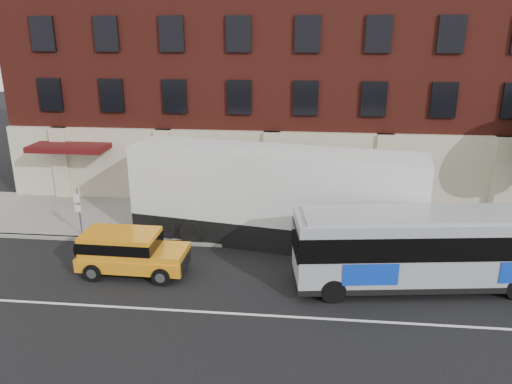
# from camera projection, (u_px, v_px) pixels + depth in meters

# --- Properties ---
(ground) EXTENTS (120.00, 120.00, 0.00)m
(ground) POSITION_uv_depth(u_px,v_px,m) (245.00, 323.00, 16.65)
(ground) COLOR black
(ground) RESTS_ON ground
(sidewalk) EXTENTS (60.00, 6.00, 0.15)m
(sidewalk) POSITION_uv_depth(u_px,v_px,m) (267.00, 222.00, 25.13)
(sidewalk) COLOR gray
(sidewalk) RESTS_ON ground
(kerb) EXTENTS (60.00, 0.25, 0.15)m
(kerb) POSITION_uv_depth(u_px,v_px,m) (262.00, 246.00, 22.29)
(kerb) COLOR gray
(kerb) RESTS_ON ground
(lane_line) EXTENTS (60.00, 0.12, 0.01)m
(lane_line) POSITION_uv_depth(u_px,v_px,m) (247.00, 314.00, 17.12)
(lane_line) COLOR silver
(lane_line) RESTS_ON ground
(building) EXTENTS (30.00, 12.10, 15.00)m
(building) POSITION_uv_depth(u_px,v_px,m) (278.00, 60.00, 30.25)
(building) COLOR #561B14
(building) RESTS_ON sidewalk
(sign_pole) EXTENTS (0.30, 0.20, 2.50)m
(sign_pole) POSITION_uv_depth(u_px,v_px,m) (79.00, 210.00, 22.83)
(sign_pole) COLOR slate
(sign_pole) RESTS_ON ground
(city_bus) EXTENTS (11.20, 3.80, 3.01)m
(city_bus) POSITION_uv_depth(u_px,v_px,m) (441.00, 246.00, 18.50)
(city_bus) COLOR #999CA3
(city_bus) RESTS_ON ground
(yellow_suv) EXTENTS (4.55, 2.07, 1.73)m
(yellow_suv) POSITION_uv_depth(u_px,v_px,m) (128.00, 250.00, 19.79)
(yellow_suv) COLOR orange
(yellow_suv) RESTS_ON ground
(shipping_container) EXTENTS (13.36, 4.90, 4.37)m
(shipping_container) POSITION_uv_depth(u_px,v_px,m) (274.00, 197.00, 22.35)
(shipping_container) COLOR black
(shipping_container) RESTS_ON ground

